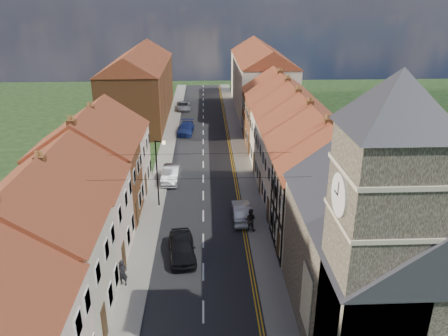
{
  "coord_description": "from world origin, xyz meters",
  "views": [
    {
      "loc": [
        0.31,
        -14.81,
        17.46
      ],
      "look_at": [
        1.85,
        20.12,
        3.5
      ],
      "focal_mm": 35.0,
      "sensor_mm": 36.0,
      "label": 1
    }
  ],
  "objects_px": {
    "car_mid": "(171,174)",
    "car_far": "(186,128)",
    "pedestrian_left": "(123,273)",
    "pedestrian_right": "(250,220)",
    "car_distant": "(183,106)",
    "lamppost": "(158,169)",
    "church": "(391,247)",
    "car_near": "(182,247)",
    "car_mid_b": "(242,212)"
  },
  "relations": [
    {
      "from": "pedestrian_left",
      "to": "car_mid_b",
      "type": "bearing_deg",
      "value": 57.47
    },
    {
      "from": "pedestrian_left",
      "to": "pedestrian_right",
      "type": "relative_size",
      "value": 0.97
    },
    {
      "from": "car_far",
      "to": "pedestrian_right",
      "type": "relative_size",
      "value": 2.66
    },
    {
      "from": "church",
      "to": "car_far",
      "type": "relative_size",
      "value": 3.1
    },
    {
      "from": "church",
      "to": "lamppost",
      "type": "xyz_separation_m",
      "value": [
        -13.17,
        16.68,
        -2.34
      ]
    },
    {
      "from": "car_mid",
      "to": "car_far",
      "type": "xyz_separation_m",
      "value": [
        0.88,
        16.17,
        -0.05
      ]
    },
    {
      "from": "car_far",
      "to": "pedestrian_left",
      "type": "xyz_separation_m",
      "value": [
        -2.78,
        -33.07,
        0.3
      ]
    },
    {
      "from": "pedestrian_left",
      "to": "pedestrian_right",
      "type": "xyz_separation_m",
      "value": [
        8.8,
        6.59,
        0.03
      ]
    },
    {
      "from": "car_mid",
      "to": "pedestrian_left",
      "type": "relative_size",
      "value": 2.59
    },
    {
      "from": "car_mid",
      "to": "car_mid_b",
      "type": "bearing_deg",
      "value": -49.44
    },
    {
      "from": "car_near",
      "to": "car_far",
      "type": "bearing_deg",
      "value": 85.16
    },
    {
      "from": "lamppost",
      "to": "car_far",
      "type": "bearing_deg",
      "value": 86.08
    },
    {
      "from": "car_near",
      "to": "car_distant",
      "type": "xyz_separation_m",
      "value": [
        -1.7,
        42.57,
        -0.13
      ]
    },
    {
      "from": "car_far",
      "to": "pedestrian_right",
      "type": "bearing_deg",
      "value": -72.55
    },
    {
      "from": "car_distant",
      "to": "car_mid_b",
      "type": "distance_m",
      "value": 37.77
    },
    {
      "from": "church",
      "to": "car_mid_b",
      "type": "height_order",
      "value": "church"
    },
    {
      "from": "car_mid",
      "to": "car_far",
      "type": "distance_m",
      "value": 16.19
    },
    {
      "from": "church",
      "to": "car_near",
      "type": "distance_m",
      "value": 14.75
    },
    {
      "from": "lamppost",
      "to": "car_distant",
      "type": "height_order",
      "value": "lamppost"
    },
    {
      "from": "car_near",
      "to": "car_distant",
      "type": "bearing_deg",
      "value": 85.87
    },
    {
      "from": "lamppost",
      "to": "car_distant",
      "type": "xyz_separation_m",
      "value": [
        0.61,
        34.48,
        -2.89
      ]
    },
    {
      "from": "car_near",
      "to": "pedestrian_right",
      "type": "xyz_separation_m",
      "value": [
        5.2,
        3.37,
        0.27
      ]
    },
    {
      "from": "car_mid",
      "to": "pedestrian_left",
      "type": "xyz_separation_m",
      "value": [
        -1.9,
        -16.9,
        0.25
      ]
    },
    {
      "from": "church",
      "to": "car_near",
      "type": "height_order",
      "value": "church"
    },
    {
      "from": "car_mid_b",
      "to": "car_near",
      "type": "bearing_deg",
      "value": 48.05
    },
    {
      "from": "car_near",
      "to": "pedestrian_left",
      "type": "xyz_separation_m",
      "value": [
        -3.6,
        -3.22,
        0.23
      ]
    },
    {
      "from": "pedestrian_right",
      "to": "car_mid_b",
      "type": "relative_size",
      "value": 0.43
    },
    {
      "from": "church",
      "to": "car_distant",
      "type": "bearing_deg",
      "value": 103.79
    },
    {
      "from": "car_mid",
      "to": "car_distant",
      "type": "bearing_deg",
      "value": 93.06
    },
    {
      "from": "car_distant",
      "to": "pedestrian_left",
      "type": "bearing_deg",
      "value": -95.49
    },
    {
      "from": "car_distant",
      "to": "pedestrian_left",
      "type": "distance_m",
      "value": 45.83
    },
    {
      "from": "lamppost",
      "to": "pedestrian_left",
      "type": "distance_m",
      "value": 11.66
    },
    {
      "from": "pedestrian_left",
      "to": "car_mid_b",
      "type": "height_order",
      "value": "pedestrian_left"
    },
    {
      "from": "car_mid",
      "to": "pedestrian_right",
      "type": "xyz_separation_m",
      "value": [
        6.9,
        -10.32,
        0.28
      ]
    },
    {
      "from": "lamppost",
      "to": "car_near",
      "type": "relative_size",
      "value": 1.32
    },
    {
      "from": "lamppost",
      "to": "car_distant",
      "type": "bearing_deg",
      "value": 88.98
    },
    {
      "from": "church",
      "to": "lamppost",
      "type": "height_order",
      "value": "church"
    },
    {
      "from": "car_mid",
      "to": "pedestrian_left",
      "type": "height_order",
      "value": "pedestrian_left"
    },
    {
      "from": "car_far",
      "to": "church",
      "type": "bearing_deg",
      "value": -68.45
    },
    {
      "from": "pedestrian_right",
      "to": "car_near",
      "type": "bearing_deg",
      "value": 52.18
    },
    {
      "from": "church",
      "to": "pedestrian_right",
      "type": "xyz_separation_m",
      "value": [
        -5.66,
        11.95,
        -4.84
      ]
    },
    {
      "from": "car_mid",
      "to": "car_distant",
      "type": "distance_m",
      "value": 28.89
    },
    {
      "from": "church",
      "to": "car_mid",
      "type": "bearing_deg",
      "value": 119.42
    },
    {
      "from": "car_far",
      "to": "car_mid_b",
      "type": "bearing_deg",
      "value": -72.66
    },
    {
      "from": "pedestrian_right",
      "to": "car_mid",
      "type": "bearing_deg",
      "value": -37.01
    },
    {
      "from": "car_far",
      "to": "car_distant",
      "type": "xyz_separation_m",
      "value": [
        -0.88,
        12.72,
        -0.07
      ]
    },
    {
      "from": "car_mid",
      "to": "car_mid_b",
      "type": "height_order",
      "value": "car_mid"
    },
    {
      "from": "pedestrian_left",
      "to": "car_mid",
      "type": "bearing_deg",
      "value": 95.16
    },
    {
      "from": "church",
      "to": "car_near",
      "type": "relative_size",
      "value": 3.34
    },
    {
      "from": "car_mid_b",
      "to": "car_mid",
      "type": "bearing_deg",
      "value": -53.14
    }
  ]
}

